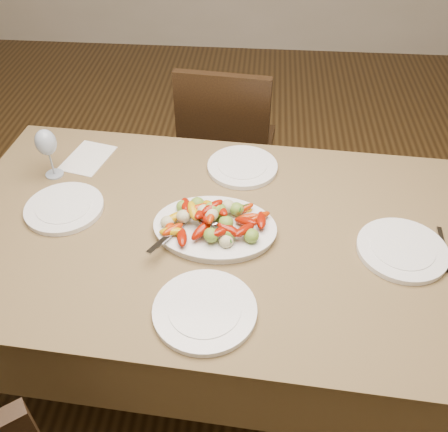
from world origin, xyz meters
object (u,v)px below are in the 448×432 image
plate_far (242,167)px  wine_glass (48,152)px  dining_table (224,302)px  plate_left (64,208)px  plate_right (402,250)px  serving_platter (215,229)px  chair_far (229,145)px  plate_near (205,311)px

plate_far → wine_glass: 0.71m
dining_table → plate_left: (-0.55, 0.05, 0.39)m
plate_right → plate_far: (-0.52, 0.39, 0.00)m
serving_platter → wine_glass: 0.68m
wine_glass → dining_table: bearing=-20.5°
serving_platter → plate_left: serving_platter is taller
dining_table → plate_right: (0.56, -0.05, 0.39)m
dining_table → plate_left: plate_left is taller
chair_far → serving_platter: size_ratio=2.44×
dining_table → plate_left: 0.68m
plate_left → wine_glass: bearing=117.9°
serving_platter → chair_far: bearing=91.4°
plate_far → plate_right: bearing=-37.1°
plate_left → plate_right: bearing=-5.4°
plate_left → plate_right: 1.12m
serving_platter → plate_far: size_ratio=1.47×
chair_far → plate_near: chair_far is taller
chair_far → dining_table: bearing=98.9°
plate_far → plate_near: bearing=-95.5°
chair_far → wine_glass: bearing=53.7°
chair_far → plate_left: 1.04m
chair_far → plate_far: size_ratio=3.59×
plate_far → plate_near: same height
dining_table → plate_far: 0.52m
plate_left → plate_far: size_ratio=1.01×
plate_left → plate_near: (0.53, -0.39, 0.00)m
plate_near → wine_glass: wine_glass is taller
dining_table → plate_near: 0.52m
serving_platter → plate_far: serving_platter is taller
wine_glass → serving_platter: bearing=-22.3°
serving_platter → wine_glass: bearing=157.7°
plate_near → wine_glass: size_ratio=1.42×
chair_far → plate_left: chair_far is taller
chair_far → wine_glass: (-0.60, -0.67, 0.39)m
dining_table → serving_platter: 0.39m
dining_table → wine_glass: wine_glass is taller
plate_left → wine_glass: (-0.10, 0.19, 0.09)m
dining_table → plate_right: plate_right is taller
plate_left → wine_glass: size_ratio=1.30×
chair_far → plate_right: size_ratio=3.39×
chair_far → serving_platter: chair_far is taller
chair_far → plate_far: 0.65m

